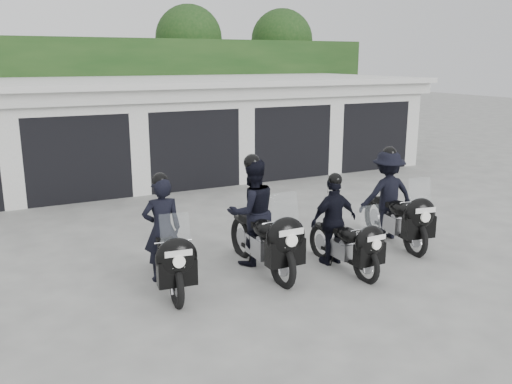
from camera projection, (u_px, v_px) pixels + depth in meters
name	position (u px, v px, depth m)	size (l,w,h in m)	color
ground	(297.00, 248.00, 10.43)	(80.00, 80.00, 0.00)	#A1A19C
garage_block	(166.00, 128.00, 17.08)	(16.40, 6.80, 2.96)	white
background_vegetation	(136.00, 80.00, 21.14)	(20.00, 3.90, 5.80)	#173814
police_bike_a	(166.00, 243.00, 8.52)	(0.79, 2.14, 1.86)	black
police_bike_b	(257.00, 220.00, 9.31)	(0.92, 2.33, 2.03)	black
police_bike_c	(339.00, 227.00, 9.37)	(0.93, 1.95, 1.70)	black
police_bike_d	(391.00, 200.00, 10.72)	(1.24, 2.21, 1.94)	black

